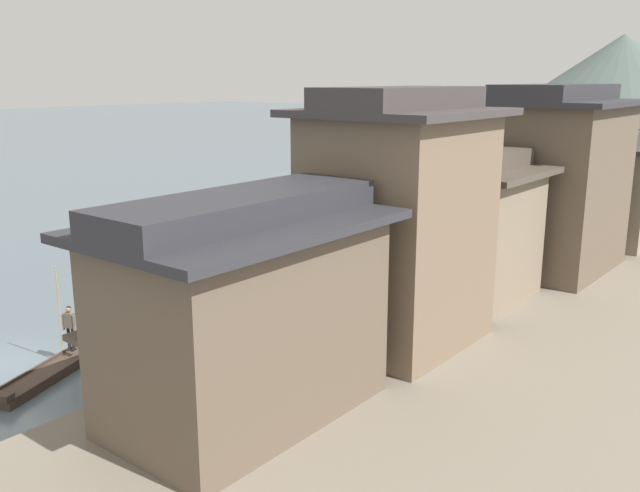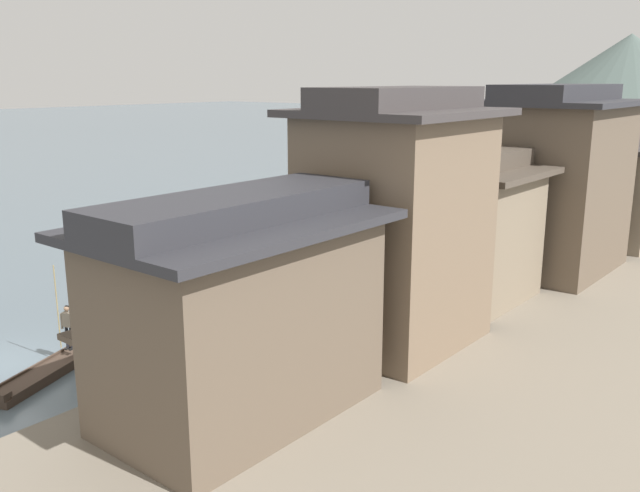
{
  "view_description": "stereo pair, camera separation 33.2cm",
  "coord_description": "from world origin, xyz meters",
  "px_view_note": "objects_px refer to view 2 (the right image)",
  "views": [
    {
      "loc": [
        22.48,
        -10.24,
        9.7
      ],
      "look_at": [
        2.93,
        14.12,
        2.04
      ],
      "focal_mm": 38.5,
      "sensor_mm": 36.0,
      "label": 1
    },
    {
      "loc": [
        22.73,
        -10.04,
        9.7
      ],
      "look_at": [
        2.93,
        14.12,
        2.04
      ],
      "focal_mm": 38.5,
      "sensor_mm": 36.0,
      "label": 2
    }
  ],
  "objects_px": {
    "boat_moored_far": "(501,186)",
    "house_waterfront_tall": "(472,227)",
    "boat_crossing_west": "(600,193)",
    "stone_bridge": "(625,134)",
    "house_waterfront_narrow": "(551,180)",
    "house_waterfront_end": "(633,176)",
    "house_waterfront_second": "(395,220)",
    "mooring_post_dock_mid": "(322,303)",
    "house_waterfront_nearest": "(239,309)",
    "boat_midriver_upstream": "(570,174)",
    "house_waterfront_far": "(600,189)",
    "boat_moored_second": "(450,217)",
    "boatman_person": "(67,322)",
    "boat_midriver_drifting": "(454,244)",
    "mooring_post_dock_near": "(205,350)",
    "boat_moored_third": "(156,319)",
    "boat_foreground_poled": "(49,371)",
    "boat_moored_nearest": "(348,272)",
    "boat_upstream_distant": "(220,247)"
  },
  "relations": [
    {
      "from": "boat_midriver_upstream",
      "to": "mooring_post_dock_mid",
      "type": "bearing_deg",
      "value": -80.77
    },
    {
      "from": "boat_midriver_upstream",
      "to": "boatman_person",
      "type": "bearing_deg",
      "value": -86.82
    },
    {
      "from": "boatman_person",
      "to": "boat_moored_far",
      "type": "xyz_separation_m",
      "value": [
        -5.38,
        46.3,
        -1.31
      ]
    },
    {
      "from": "mooring_post_dock_near",
      "to": "house_waterfront_end",
      "type": "bearing_deg",
      "value": 82.74
    },
    {
      "from": "boat_moored_second",
      "to": "boat_midriver_upstream",
      "type": "relative_size",
      "value": 1.04
    },
    {
      "from": "boat_moored_second",
      "to": "house_waterfront_narrow",
      "type": "distance_m",
      "value": 15.49
    },
    {
      "from": "boat_moored_second",
      "to": "house_waterfront_far",
      "type": "distance_m",
      "value": 11.77
    },
    {
      "from": "boat_moored_nearest",
      "to": "boat_moored_far",
      "type": "distance_m",
      "value": 32.05
    },
    {
      "from": "mooring_post_dock_mid",
      "to": "house_waterfront_tall",
      "type": "bearing_deg",
      "value": 58.94
    },
    {
      "from": "boat_midriver_upstream",
      "to": "house_waterfront_far",
      "type": "height_order",
      "value": "house_waterfront_far"
    },
    {
      "from": "mooring_post_dock_near",
      "to": "stone_bridge",
      "type": "bearing_deg",
      "value": 95.53
    },
    {
      "from": "boat_moored_nearest",
      "to": "boat_midriver_upstream",
      "type": "bearing_deg",
      "value": 95.58
    },
    {
      "from": "house_waterfront_second",
      "to": "house_waterfront_narrow",
      "type": "distance_m",
      "value": 12.79
    },
    {
      "from": "boat_midriver_drifting",
      "to": "house_waterfront_tall",
      "type": "relative_size",
      "value": 0.82
    },
    {
      "from": "boat_moored_far",
      "to": "stone_bridge",
      "type": "distance_m",
      "value": 24.23
    },
    {
      "from": "house_waterfront_narrow",
      "to": "stone_bridge",
      "type": "bearing_deg",
      "value": 102.11
    },
    {
      "from": "house_waterfront_nearest",
      "to": "house_waterfront_narrow",
      "type": "bearing_deg",
      "value": 88.14
    },
    {
      "from": "house_waterfront_tall",
      "to": "house_waterfront_second",
      "type": "bearing_deg",
      "value": -87.98
    },
    {
      "from": "boat_foreground_poled",
      "to": "boatman_person",
      "type": "bearing_deg",
      "value": 112.38
    },
    {
      "from": "boat_moored_far",
      "to": "house_waterfront_nearest",
      "type": "height_order",
      "value": "house_waterfront_nearest"
    },
    {
      "from": "house_waterfront_end",
      "to": "mooring_post_dock_near",
      "type": "relative_size",
      "value": 9.1
    },
    {
      "from": "house_waterfront_narrow",
      "to": "house_waterfront_end",
      "type": "relative_size",
      "value": 1.24
    },
    {
      "from": "boat_moored_third",
      "to": "boat_midriver_drifting",
      "type": "distance_m",
      "value": 19.16
    },
    {
      "from": "boat_moored_second",
      "to": "boatman_person",
      "type": "bearing_deg",
      "value": -86.69
    },
    {
      "from": "house_waterfront_end",
      "to": "mooring_post_dock_near",
      "type": "xyz_separation_m",
      "value": [
        -4.11,
        -32.26,
        -2.61
      ]
    },
    {
      "from": "boat_moored_far",
      "to": "mooring_post_dock_mid",
      "type": "relative_size",
      "value": 5.54
    },
    {
      "from": "boat_moored_third",
      "to": "house_waterfront_end",
      "type": "distance_m",
      "value": 31.67
    },
    {
      "from": "boatman_person",
      "to": "boat_moored_second",
      "type": "bearing_deg",
      "value": 93.31
    },
    {
      "from": "boat_crossing_west",
      "to": "mooring_post_dock_near",
      "type": "xyz_separation_m",
      "value": [
        2.16,
        -46.49,
        0.96
      ]
    },
    {
      "from": "boat_midriver_drifting",
      "to": "mooring_post_dock_near",
      "type": "bearing_deg",
      "value": -83.47
    },
    {
      "from": "house_waterfront_nearest",
      "to": "house_waterfront_narrow",
      "type": "height_order",
      "value": "house_waterfront_narrow"
    },
    {
      "from": "boat_midriver_upstream",
      "to": "mooring_post_dock_mid",
      "type": "distance_m",
      "value": 50.43
    },
    {
      "from": "boat_moored_second",
      "to": "boat_midriver_drifting",
      "type": "bearing_deg",
      "value": -59.72
    },
    {
      "from": "boat_crossing_west",
      "to": "stone_bridge",
      "type": "height_order",
      "value": "stone_bridge"
    },
    {
      "from": "boat_moored_far",
      "to": "house_waterfront_tall",
      "type": "height_order",
      "value": "house_waterfront_tall"
    },
    {
      "from": "boat_crossing_west",
      "to": "boat_moored_far",
      "type": "bearing_deg",
      "value": -164.95
    },
    {
      "from": "boat_moored_third",
      "to": "boat_moored_far",
      "type": "xyz_separation_m",
      "value": [
        -4.55,
        41.96,
        -0.01
      ]
    },
    {
      "from": "boat_foreground_poled",
      "to": "boat_moored_nearest",
      "type": "relative_size",
      "value": 1.09
    },
    {
      "from": "boat_moored_second",
      "to": "mooring_post_dock_near",
      "type": "xyz_separation_m",
      "value": [
        6.64,
        -28.45,
        0.84
      ]
    },
    {
      "from": "boat_moored_second",
      "to": "house_waterfront_end",
      "type": "bearing_deg",
      "value": 19.54
    },
    {
      "from": "house_waterfront_nearest",
      "to": "stone_bridge",
      "type": "xyz_separation_m",
      "value": [
        -10.01,
        69.73,
        -0.08
      ]
    },
    {
      "from": "house_waterfront_end",
      "to": "house_waterfront_nearest",
      "type": "bearing_deg",
      "value": -91.15
    },
    {
      "from": "boat_moored_third",
      "to": "boat_moored_far",
      "type": "height_order",
      "value": "boat_moored_third"
    },
    {
      "from": "house_waterfront_second",
      "to": "mooring_post_dock_mid",
      "type": "bearing_deg",
      "value": 172.4
    },
    {
      "from": "boat_moored_second",
      "to": "house_waterfront_end",
      "type": "xyz_separation_m",
      "value": [
        10.75,
        3.81,
        3.45
      ]
    },
    {
      "from": "boat_foreground_poled",
      "to": "boat_moored_far",
      "type": "xyz_separation_m",
      "value": [
        -5.82,
        47.38,
        0.02
      ]
    },
    {
      "from": "boat_upstream_distant",
      "to": "mooring_post_dock_near",
      "type": "relative_size",
      "value": 4.78
    },
    {
      "from": "house_waterfront_end",
      "to": "boat_midriver_drifting",
      "type": "bearing_deg",
      "value": -120.67
    },
    {
      "from": "boat_midriver_drifting",
      "to": "house_waterfront_second",
      "type": "distance_m",
      "value": 17.48
    },
    {
      "from": "boat_midriver_upstream",
      "to": "boat_moored_third",
      "type": "bearing_deg",
      "value": -87.45
    }
  ]
}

